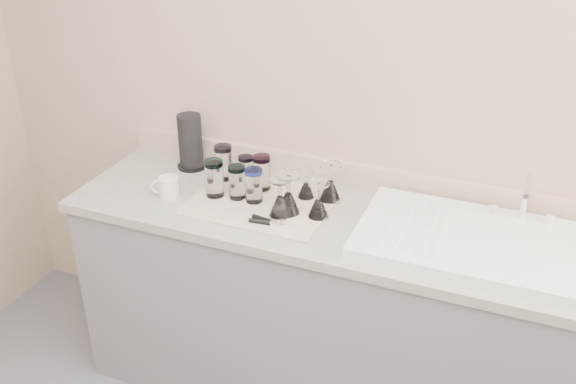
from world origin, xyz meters
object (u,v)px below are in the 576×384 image
at_px(tumbler_teal, 224,162).
at_px(white_mug, 168,187).
at_px(goblet_front_left, 288,200).
at_px(tumbler_blue, 237,182).
at_px(goblet_back_right, 330,188).
at_px(goblet_front_right, 318,205).
at_px(goblet_extra, 280,203).
at_px(tumbler_magenta, 214,178).
at_px(tumbler_purple, 262,173).
at_px(paper_towel_roll, 190,142).
at_px(tumbler_cyan, 246,170).
at_px(sink_unit, 475,240).
at_px(tumbler_lavender, 254,185).
at_px(goblet_back_left, 306,188).
at_px(can_opener, 268,222).

bearing_deg(tumbler_teal, white_mug, -123.39).
xyz_separation_m(tumbler_teal, goblet_front_left, (0.36, -0.17, -0.02)).
distance_m(tumbler_blue, goblet_back_right, 0.37).
relative_size(goblet_front_left, goblet_front_right, 1.13).
bearing_deg(goblet_extra, tumbler_teal, 149.84).
bearing_deg(goblet_extra, tumbler_magenta, 171.07).
relative_size(tumbler_purple, goblet_front_right, 1.03).
distance_m(tumbler_blue, paper_towel_roll, 0.38).
xyz_separation_m(tumbler_purple, goblet_extra, (0.15, -0.17, -0.02)).
bearing_deg(tumbler_teal, tumbler_cyan, -4.52).
relative_size(sink_unit, tumbler_cyan, 6.61).
distance_m(goblet_front_left, goblet_front_right, 0.12).
height_order(tumbler_lavender, goblet_front_left, goblet_front_left).
distance_m(goblet_back_right, goblet_extra, 0.24).
relative_size(tumbler_purple, tumbler_lavender, 1.04).
relative_size(goblet_back_left, goblet_extra, 0.79).
relative_size(tumbler_cyan, goblet_back_right, 0.81).
relative_size(tumbler_purple, white_mug, 1.18).
bearing_deg(goblet_front_left, sink_unit, 3.69).
distance_m(goblet_extra, paper_towel_roll, 0.60).
bearing_deg(goblet_back_left, goblet_back_right, 10.95).
height_order(tumbler_blue, goblet_back_left, tumbler_blue).
bearing_deg(goblet_front_left, goblet_back_right, 54.80).
height_order(goblet_front_left, goblet_extra, goblet_front_left).
relative_size(tumbler_teal, tumbler_magenta, 0.98).
xyz_separation_m(goblet_back_left, white_mug, (-0.52, -0.19, -0.01)).
height_order(tumbler_teal, goblet_front_left, goblet_front_left).
bearing_deg(can_opener, tumbler_purple, 118.47).
bearing_deg(sink_unit, tumbler_purple, 173.79).
distance_m(tumbler_cyan, tumbler_lavender, 0.16).
relative_size(sink_unit, tumbler_blue, 5.94).
relative_size(tumbler_cyan, tumbler_purple, 0.85).
bearing_deg(tumbler_magenta, tumbler_blue, 10.62).
bearing_deg(goblet_front_right, goblet_extra, -160.77).
height_order(goblet_back_right, goblet_extra, goblet_extra).
height_order(tumbler_purple, white_mug, tumbler_purple).
relative_size(tumbler_blue, goblet_back_left, 1.13).
bearing_deg(tumbler_blue, goblet_front_right, -2.82).
height_order(goblet_front_left, can_opener, goblet_front_left).
distance_m(sink_unit, tumbler_blue, 0.93).
xyz_separation_m(goblet_front_right, paper_towel_roll, (-0.67, 0.21, 0.06)).
bearing_deg(white_mug, paper_towel_roll, 100.13).
bearing_deg(goblet_front_left, tumbler_teal, 155.35).
relative_size(tumbler_magenta, paper_towel_roll, 0.63).
relative_size(goblet_front_left, goblet_extra, 1.04).
relative_size(tumbler_magenta, tumbler_lavender, 1.09).
relative_size(tumbler_magenta, white_mug, 1.23).
xyz_separation_m(tumbler_cyan, can_opener, (0.22, -0.27, -0.05)).
bearing_deg(goblet_front_left, goblet_front_right, 7.79).
relative_size(sink_unit, goblet_back_left, 6.71).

